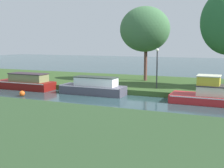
{
  "coord_description": "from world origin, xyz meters",
  "views": [
    {
      "loc": [
        7.6,
        -18.78,
        4.03
      ],
      "look_at": [
        -1.02,
        1.2,
        0.9
      ],
      "focal_mm": 46.93,
      "sensor_mm": 36.0,
      "label": 1
    }
  ],
  "objects": [
    {
      "name": "riverbank_near",
      "position": [
        0.0,
        -9.0,
        0.2
      ],
      "size": [
        72.0,
        10.0,
        0.4
      ],
      "primitive_type": "cube",
      "color": "#2B4627",
      "rests_on": "ground_plane"
    },
    {
      "name": "willow_tree_left",
      "position": [
        -0.42,
        7.32,
        5.18
      ],
      "size": [
        4.67,
        3.21,
        6.85
      ],
      "color": "brown",
      "rests_on": "riverbank_far"
    },
    {
      "name": "riverbank_far",
      "position": [
        0.0,
        7.0,
        0.2
      ],
      "size": [
        72.0,
        10.0,
        0.4
      ],
      "primitive_type": "cube",
      "color": "#324F23",
      "rests_on": "ground_plane"
    },
    {
      "name": "ground_plane",
      "position": [
        0.0,
        0.0,
        0.0
      ],
      "size": [
        120.0,
        120.0,
        0.0
      ],
      "primitive_type": "plane",
      "color": "#294246"
    },
    {
      "name": "lamp_post",
      "position": [
        1.8,
        3.56,
        2.36
      ],
      "size": [
        0.24,
        0.24,
        3.15
      ],
      "color": "#333338",
      "rests_on": "riverbank_far"
    },
    {
      "name": "slate_barge",
      "position": [
        -2.57,
        1.2,
        0.58
      ],
      "size": [
        5.16,
        1.61,
        1.39
      ],
      "color": "#4A4856",
      "rests_on": "ground_plane"
    },
    {
      "name": "channel_buoy",
      "position": [
        -7.14,
        -1.64,
        0.21
      ],
      "size": [
        0.42,
        0.42,
        0.42
      ],
      "primitive_type": "sphere",
      "color": "#E55919",
      "rests_on": "ground_plane"
    },
    {
      "name": "maroon_narrowboat",
      "position": [
        -9.13,
        1.2,
        0.57
      ],
      "size": [
        5.37,
        1.81,
        1.38
      ],
      "color": "maroon",
      "rests_on": "ground_plane"
    }
  ]
}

